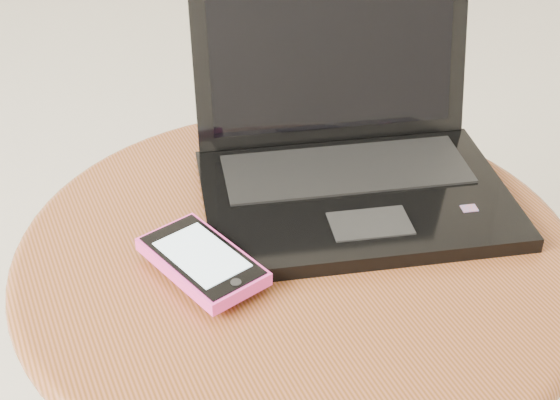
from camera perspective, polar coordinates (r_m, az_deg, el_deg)
name	(u,v)px	position (r m, az deg, el deg)	size (l,w,h in m)	color
table	(296,315)	(0.88, 1.15, -8.00)	(0.56, 0.56, 0.45)	brown
laptop	(348,156)	(0.88, 4.76, 3.09)	(0.37, 0.33, 0.21)	black
phone_black	(212,263)	(0.79, -4.72, -4.38)	(0.10, 0.12, 0.01)	black
phone_pink	(202,261)	(0.77, -5.43, -4.21)	(0.10, 0.14, 0.02)	#FC3DA9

